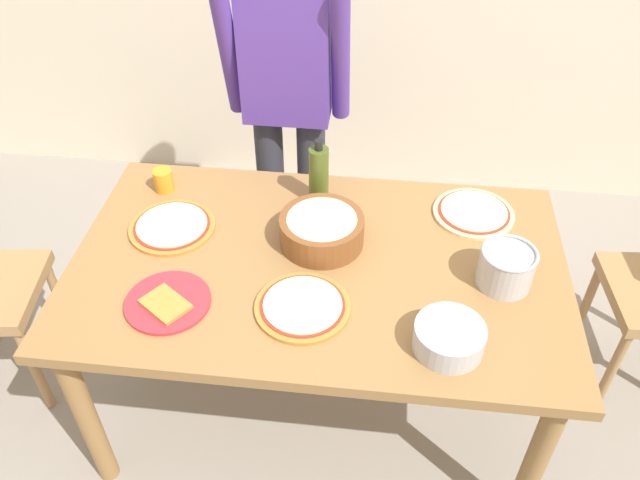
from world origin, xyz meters
The scene contains 12 objects.
ground centered at (0.00, 0.00, 0.00)m, with size 8.00×8.00×0.00m, color gray.
dining_table centered at (0.00, 0.00, 0.67)m, with size 1.60×0.96×0.76m.
person_cook centered at (-0.21, 0.76, 0.94)m, with size 0.49×0.25×1.62m.
pizza_raw_on_board centered at (0.51, 0.30, 0.77)m, with size 0.28×0.28×0.02m.
pizza_cooked_on_tray centered at (-0.52, 0.11, 0.77)m, with size 0.29×0.29×0.02m.
pizza_second_cooked centered at (-0.02, -0.21, 0.77)m, with size 0.29×0.29×0.02m.
plate_with_slice centered at (-0.43, -0.24, 0.77)m, with size 0.26×0.26×0.02m.
popcorn_bowl centered at (0.00, 0.10, 0.82)m, with size 0.28×0.28×0.11m.
mixing_bowl_steel centered at (0.40, -0.31, 0.80)m, with size 0.20×0.20×0.08m.
olive_oil_bottle centered at (-0.04, 0.32, 0.87)m, with size 0.07×0.07×0.26m.
steel_pot centered at (0.58, -0.03, 0.83)m, with size 0.17×0.17×0.13m.
cup_orange centered at (-0.61, 0.32, 0.80)m, with size 0.07×0.07×0.09m, color orange.
Camera 1 is at (0.18, -1.49, 2.17)m, focal length 35.74 mm.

